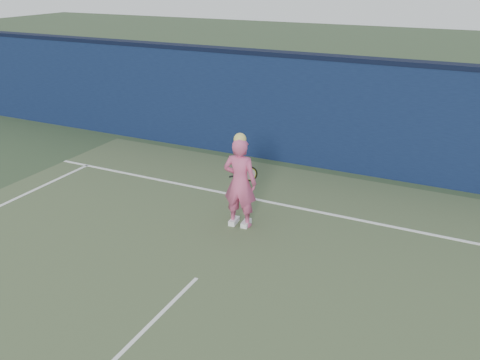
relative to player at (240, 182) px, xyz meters
The scene contains 6 objects.
ground 3.00m from the player, 86.40° to the right, with size 80.00×80.00×0.00m, color #2E4228.
backstop_wall 3.65m from the player, 87.14° to the left, with size 24.00×0.40×2.50m, color #0C1736.
wall_cap 4.01m from the player, 87.14° to the left, with size 24.00×0.42×0.10m, color black.
player is the anchor object (origin of this frame).
racket 0.45m from the player, 96.18° to the left, with size 0.54×0.18×0.29m.
court_lines 3.32m from the player, 86.77° to the right, with size 11.00×12.04×0.01m.
Camera 1 is at (3.45, -4.59, 4.34)m, focal length 38.00 mm.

